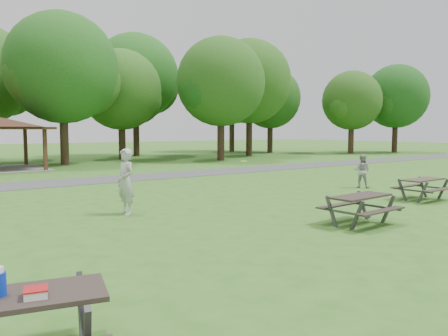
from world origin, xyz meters
The scene contains 16 objects.
ground centered at (0.00, 0.00, 0.00)m, with size 160.00×160.00×0.00m, color #30631C.
asphalt_path centered at (0.00, 14.00, 0.01)m, with size 120.00×3.20×0.02m, color #424244.
tree_row_e centered at (2.10, 25.03, 6.78)m, with size 8.40×8.00×11.02m.
tree_row_f centered at (8.09, 28.53, 5.84)m, with size 7.35×7.00×9.55m.
tree_row_g centered at (14.09, 22.03, 6.33)m, with size 7.77×7.40×10.25m.
tree_row_h centered at (20.10, 25.53, 7.03)m, with size 8.61×8.20×11.37m.
tree_row_i centered at (26.08, 29.03, 5.91)m, with size 7.14×6.80×9.52m.
tree_row_j centered at (32.08, 22.53, 5.56)m, with size 6.72×6.40×8.96m.
tree_deep_c centered at (11.10, 32.03, 7.44)m, with size 8.82×8.40×11.90m.
tree_deep_d centered at (24.10, 33.53, 7.03)m, with size 8.40×8.00×11.27m.
tree_flank_right centered at (38.09, 21.03, 6.15)m, with size 7.56×7.20×9.97m.
picnic_table_middle centered at (2.32, -0.44, 0.61)m, with size 1.97×1.61×0.83m.
picnic_table_far centered at (7.70, 0.77, 0.59)m, with size 1.87×1.52×0.81m.
frisbee_in_flight centered at (2.25, 4.49, 1.45)m, with size 0.29×0.29×0.02m.
frisbee_thrower centered at (-2.22, 4.67, 1.00)m, with size 0.73×0.48×2.01m, color #AFAFB2.
frisbee_catcher centered at (8.82, 4.23, 0.75)m, with size 0.73×0.57×1.50m, color #9F9FA1.
Camera 1 is at (-7.62, -7.64, 2.57)m, focal length 35.00 mm.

